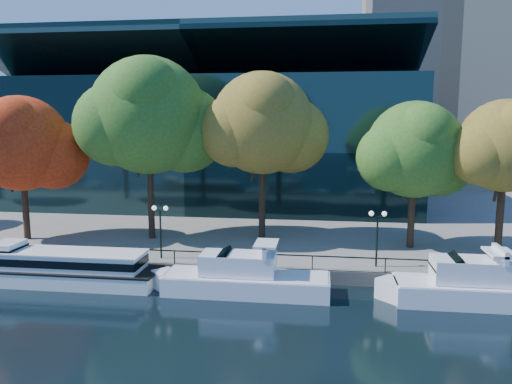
# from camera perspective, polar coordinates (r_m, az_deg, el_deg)

# --- Properties ---
(ground) EXTENTS (160.00, 160.00, 0.00)m
(ground) POSITION_cam_1_polar(r_m,az_deg,el_deg) (34.62, -10.84, -11.14)
(ground) COLOR black
(ground) RESTS_ON ground
(promenade) EXTENTS (90.00, 67.08, 1.00)m
(promenade) POSITION_cam_1_polar(r_m,az_deg,el_deg) (68.95, -1.22, -0.70)
(promenade) COLOR slate
(promenade) RESTS_ON ground
(railing) EXTENTS (88.20, 0.08, 0.99)m
(railing) POSITION_cam_1_polar(r_m,az_deg,el_deg) (36.99, -9.32, -6.67)
(railing) COLOR black
(railing) RESTS_ON promenade
(convention_building) EXTENTS (50.00, 24.57, 21.43)m
(convention_building) POSITION_cam_1_polar(r_m,az_deg,el_deg) (64.39, -5.42, 5.77)
(convention_building) COLOR black
(convention_building) RESTS_ON ground
(tour_boat) EXTENTS (15.00, 3.35, 2.85)m
(tour_boat) POSITION_cam_1_polar(r_m,az_deg,el_deg) (37.96, -21.71, -7.92)
(tour_boat) COLOR white
(tour_boat) RESTS_ON ground
(cruiser_near) EXTENTS (12.11, 3.12, 3.51)m
(cruiser_near) POSITION_cam_1_polar(r_m,az_deg,el_deg) (33.48, -1.91, -9.70)
(cruiser_near) COLOR white
(cruiser_near) RESTS_ON ground
(cruiser_far) EXTENTS (11.26, 3.12, 3.68)m
(cruiser_far) POSITION_cam_1_polar(r_m,az_deg,el_deg) (34.33, 23.20, -9.81)
(cruiser_far) COLOR white
(cruiser_far) RESTS_ON ground
(tree_1) EXTENTS (10.17, 8.34, 12.43)m
(tree_1) POSITION_cam_1_polar(r_m,az_deg,el_deg) (47.14, -25.12, 4.84)
(tree_1) COLOR black
(tree_1) RESTS_ON promenade
(tree_2) EXTENTS (12.56, 10.30, 15.75)m
(tree_2) POSITION_cam_1_polar(r_m,az_deg,el_deg) (43.88, -11.98, 8.28)
(tree_2) COLOR black
(tree_2) RESTS_ON promenade
(tree_3) EXTENTS (10.97, 9.00, 14.46)m
(tree_3) POSITION_cam_1_polar(r_m,az_deg,el_deg) (42.90, 0.94, 7.62)
(tree_3) COLOR black
(tree_3) RESTS_ON promenade
(tree_4) EXTENTS (9.67, 7.93, 11.88)m
(tree_4) POSITION_cam_1_polar(r_m,az_deg,el_deg) (41.87, 17.87, 4.40)
(tree_4) COLOR black
(tree_4) RESTS_ON promenade
(tree_5) EXTENTS (8.74, 7.17, 11.95)m
(tree_5) POSITION_cam_1_polar(r_m,az_deg,el_deg) (42.00, 26.78, 4.52)
(tree_5) COLOR black
(tree_5) RESTS_ON promenade
(lamp_1) EXTENTS (1.26, 0.36, 4.03)m
(lamp_1) POSITION_cam_1_polar(r_m,az_deg,el_deg) (38.11, -10.89, -3.10)
(lamp_1) COLOR black
(lamp_1) RESTS_ON promenade
(lamp_2) EXTENTS (1.26, 0.36, 4.03)m
(lamp_2) POSITION_cam_1_polar(r_m,az_deg,el_deg) (36.34, 13.71, -3.76)
(lamp_2) COLOR black
(lamp_2) RESTS_ON promenade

